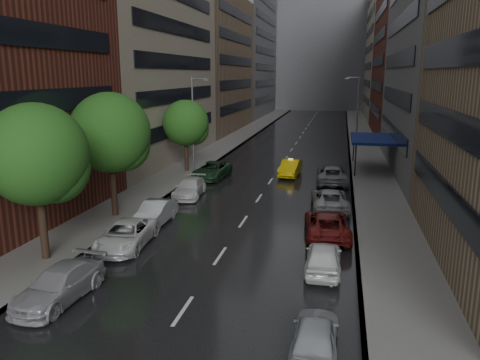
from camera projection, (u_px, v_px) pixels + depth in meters
name	position (u px, v px, depth m)	size (l,w,h in m)	color
road	(295.00, 145.00, 62.82)	(14.00, 140.00, 0.01)	black
sidewalk_left	(230.00, 143.00, 64.65)	(4.00, 140.00, 0.15)	gray
sidewalk_right	(364.00, 147.00, 60.96)	(4.00, 140.00, 0.15)	gray
buildings_left	(204.00, 29.00, 70.72)	(8.00, 108.00, 38.00)	maroon
buildings_right	(414.00, 31.00, 62.79)	(8.05, 109.10, 36.00)	#937A5B
building_far	(322.00, 48.00, 124.07)	(40.00, 14.00, 32.00)	slate
tree_near	(36.00, 155.00, 22.87)	(5.07, 5.07, 8.08)	#382619
tree_mid	(110.00, 133.00, 30.13)	(5.20, 5.20, 8.29)	#382619
tree_far	(186.00, 123.00, 44.68)	(4.40, 4.40, 7.01)	#382619
taxi	(290.00, 168.00, 43.89)	(1.59, 4.57, 1.51)	yellow
parked_cars_left	(167.00, 204.00, 31.82)	(2.91, 29.46, 1.52)	#A1A0A6
parked_cars_right	(329.00, 207.00, 30.97)	(3.03, 30.95, 1.61)	#AEB3B8
street_lamp_left	(194.00, 122.00, 44.26)	(1.74, 0.22, 9.00)	gray
street_lamp_right	(357.00, 113.00, 55.39)	(1.74, 0.22, 9.00)	gray
awning	(372.00, 139.00, 45.99)	(4.00, 8.00, 3.12)	navy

